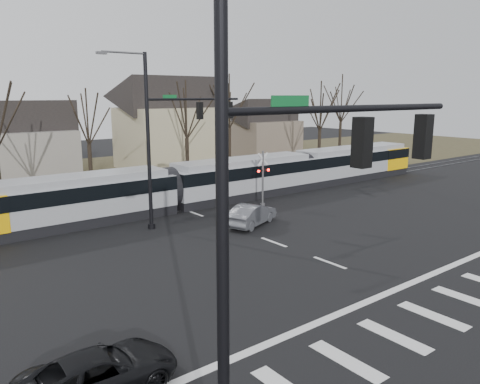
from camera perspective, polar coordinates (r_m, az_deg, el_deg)
ground at (r=21.82m, az=14.86°, el=-9.78°), size 140.00×140.00×0.00m
grass_verge at (r=47.69m, az=-17.20°, el=1.76°), size 140.00×28.00×0.01m
crosswalk at (r=19.88m, az=24.24°, el=-12.62°), size 27.00×2.60×0.01m
stop_line at (r=20.87m, az=18.84°, el=-11.02°), size 28.00×0.35×0.01m
lane_dashes at (r=33.45m, az=-7.37°, el=-1.91°), size 0.18×30.00×0.01m
rail_pair at (r=33.28m, az=-7.20°, el=-1.94°), size 90.00×1.52×0.06m
tram at (r=36.21m, az=0.25°, el=1.93°), size 40.44×3.00×3.07m
sedan at (r=28.68m, az=1.45°, el=-2.76°), size 4.27×5.07×1.34m
suv at (r=13.92m, az=-16.72°, el=-20.30°), size 2.00×4.27×1.18m
signal_pole_near_left at (r=8.80m, az=6.31°, el=-2.58°), size 9.28×0.44×10.20m
signal_pole_far at (r=28.37m, az=-8.27°, el=7.27°), size 9.28×0.44×10.20m
rail_crossing_signal at (r=33.34m, az=2.80°, el=1.43°), size 1.08×0.36×4.00m
tree_row at (r=42.39m, az=-12.14°, el=7.64°), size 59.20×7.20×10.00m
house_b at (r=49.58m, az=-24.57°, el=6.21°), size 8.64×7.56×7.65m
house_c at (r=51.81m, az=-8.53°, el=8.74°), size 10.80×8.64×10.10m
house_d at (r=62.15m, az=2.83°, el=8.17°), size 8.64×7.56×7.65m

